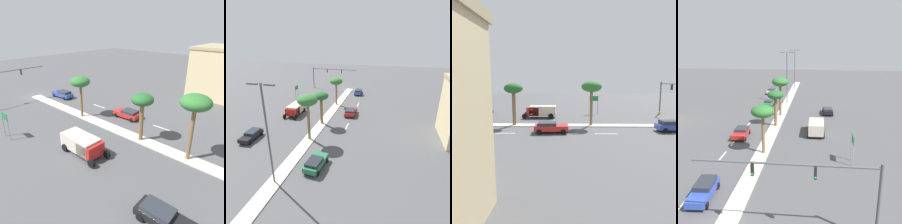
{
  "view_description": "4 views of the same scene",
  "coord_description": "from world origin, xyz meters",
  "views": [
    {
      "loc": [
        19.8,
        39.45,
        13.52
      ],
      "look_at": [
        1.81,
        22.7,
        3.45
      ],
      "focal_mm": 34.5,
      "sensor_mm": 36.0,
      "label": 1
    },
    {
      "loc": [
        -11.48,
        57.95,
        15.53
      ],
      "look_at": [
        -3.54,
        27.73,
        3.34
      ],
      "focal_mm": 31.89,
      "sensor_mm": 36.0,
      "label": 2
    },
    {
      "loc": [
        -31.2,
        18.08,
        6.51
      ],
      "look_at": [
        0.89,
        18.75,
        1.87
      ],
      "focal_mm": 35.38,
      "sensor_mm": 36.0,
      "label": 3
    },
    {
      "loc": [
        6.97,
        -16.4,
        14.37
      ],
      "look_at": [
        2.99,
        20.92,
        3.93
      ],
      "focal_mm": 43.05,
      "sensor_mm": 36.0,
      "label": 4
    }
  ],
  "objects": [
    {
      "name": "ground_plane",
      "position": [
        0.0,
        27.79,
        0.0
      ],
      "size": [
        160.0,
        160.0,
        0.0
      ],
      "primitive_type": "plane",
      "color": "#4C4C4F"
    },
    {
      "name": "median_curb",
      "position": [
        0.0,
        35.73,
        0.06
      ],
      "size": [
        1.8,
        71.47,
        0.12
      ],
      "primitive_type": "cube",
      "color": "beige",
      "rests_on": "ground"
    },
    {
      "name": "lane_stripe_front",
      "position": [
        -4.77,
        4.0,
        0.01
      ],
      "size": [
        0.2,
        2.8,
        0.01
      ],
      "primitive_type": "cube",
      "color": "silver",
      "rests_on": "ground"
    },
    {
      "name": "lane_stripe_center",
      "position": [
        -4.77,
        13.45,
        0.01
      ],
      "size": [
        0.2,
        2.8,
        0.01
      ],
      "primitive_type": "cube",
      "color": "silver",
      "rests_on": "ground"
    },
    {
      "name": "lane_stripe_trailing",
      "position": [
        -4.77,
        18.26,
        0.01
      ],
      "size": [
        0.2,
        2.8,
        0.01
      ],
      "primitive_type": "cube",
      "color": "silver",
      "rests_on": "ground"
    },
    {
      "name": "lane_stripe_inboard",
      "position": [
        -4.77,
        26.09,
        0.01
      ],
      "size": [
        0.2,
        2.8,
        0.01
      ],
      "primitive_type": "cube",
      "color": "silver",
      "rests_on": "ground"
    },
    {
      "name": "traffic_signal_gantry",
      "position": [
        8.16,
        0.48,
        3.96
      ],
      "size": [
        13.67,
        0.53,
        6.22
      ],
      "color": "#515459",
      "rests_on": "ground"
    },
    {
      "name": "directional_road_sign",
      "position": [
        11.13,
        13.21,
        2.57
      ],
      "size": [
        0.1,
        1.67,
        3.5
      ],
      "color": "gray",
      "rests_on": "ground"
    },
    {
      "name": "palm_tree_far",
      "position": [
        0.24,
        14.83,
        5.46
      ],
      "size": [
        2.88,
        2.88,
        6.29
      ],
      "color": "brown",
      "rests_on": "median_curb"
    },
    {
      "name": "palm_tree_inboard",
      "position": [
        0.05,
        25.92,
        5.06
      ],
      "size": [
        2.65,
        2.65,
        5.98
      ],
      "color": "brown",
      "rests_on": "median_curb"
    },
    {
      "name": "palm_tree_front",
      "position": [
        -0.01,
        32.07,
        6.3
      ],
      "size": [
        3.08,
        3.08,
        7.24
      ],
      "color": "brown",
      "rests_on": "median_curb"
    },
    {
      "name": "street_lamp_center",
      "position": [
        0.04,
        42.33,
        6.63
      ],
      "size": [
        2.9,
        0.24,
        11.28
      ],
      "color": "#515459",
      "rests_on": "median_curb"
    },
    {
      "name": "sedan_red_mid",
      "position": [
        -4.27,
        20.33,
        0.73
      ],
      "size": [
        2.25,
        4.25,
        1.33
      ],
      "color": "red",
      "rests_on": "ground"
    },
    {
      "name": "sedan_black_right",
      "position": [
        8.94,
        34.32,
        0.7
      ],
      "size": [
        2.04,
        4.34,
        1.28
      ],
      "color": "black",
      "rests_on": "ground"
    },
    {
      "name": "sedan_green_inboard",
      "position": [
        -3.57,
        38.7,
        0.74
      ],
      "size": [
        2.17,
        4.12,
        1.36
      ],
      "color": "#287047",
      "rests_on": "ground"
    },
    {
      "name": "sedan_blue_outboard",
      "position": [
        -3.31,
        4.64,
        0.76
      ],
      "size": [
        2.1,
        4.69,
        1.42
      ],
      "color": "#2D47AD",
      "rests_on": "ground"
    },
    {
      "name": "box_truck",
      "position": [
        6.84,
        23.04,
        1.2
      ],
      "size": [
        2.54,
        5.72,
        2.08
      ],
      "color": "#B21E19",
      "rests_on": "ground"
    }
  ]
}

